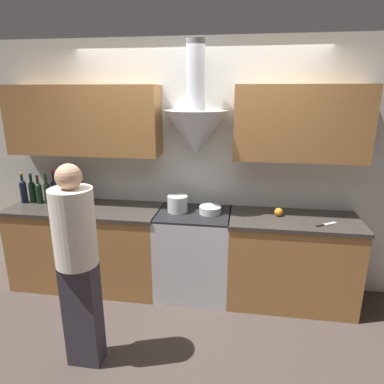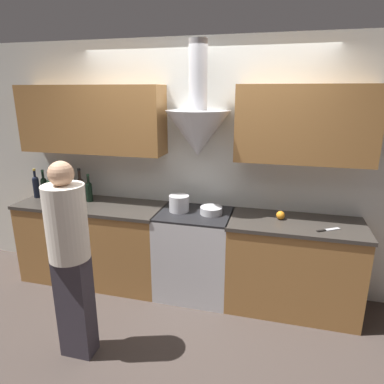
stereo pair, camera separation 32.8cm
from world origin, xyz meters
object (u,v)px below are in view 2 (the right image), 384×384
(wine_bottle_0, at_px, (36,186))
(wine_bottle_7, at_px, (89,190))
(wine_bottle_3, at_px, (57,188))
(orange_fruit, at_px, (281,215))
(stove_range, at_px, (194,253))
(wine_bottle_5, at_px, (72,187))
(wine_bottle_6, at_px, (81,188))
(mixing_bowl, at_px, (211,210))
(wine_bottle_2, at_px, (50,188))
(person_foreground_left, at_px, (70,254))
(stock_pot, at_px, (179,203))
(wine_bottle_1, at_px, (44,186))
(wine_bottle_4, at_px, (65,187))

(wine_bottle_0, height_order, wine_bottle_7, wine_bottle_0)
(wine_bottle_3, relative_size, orange_fruit, 4.01)
(stove_range, distance_m, wine_bottle_5, 1.56)
(wine_bottle_0, bearing_deg, wine_bottle_6, 2.73)
(mixing_bowl, bearing_deg, wine_bottle_6, 177.84)
(wine_bottle_2, bearing_deg, person_foreground_left, -48.82)
(mixing_bowl, xyz_separation_m, orange_fruit, (0.67, 0.02, 0.00))
(wine_bottle_2, xyz_separation_m, wine_bottle_3, (0.09, 0.01, 0.01))
(wine_bottle_5, xyz_separation_m, person_foreground_left, (0.73, -1.17, -0.15))
(wine_bottle_5, xyz_separation_m, wine_bottle_7, (0.21, 0.00, -0.02))
(stock_pot, bearing_deg, wine_bottle_3, 178.12)
(wine_bottle_7, relative_size, stock_pot, 1.52)
(wine_bottle_1, height_order, wine_bottle_4, wine_bottle_4)
(stove_range, height_order, stock_pot, stock_pot)
(stove_range, distance_m, person_foreground_left, 1.38)
(orange_fruit, bearing_deg, stock_pot, -178.69)
(wine_bottle_0, distance_m, person_foreground_left, 1.66)
(wine_bottle_7, bearing_deg, wine_bottle_5, -179.91)
(wine_bottle_5, bearing_deg, person_foreground_left, -57.82)
(wine_bottle_1, xyz_separation_m, wine_bottle_2, (0.09, -0.02, -0.01))
(wine_bottle_4, distance_m, mixing_bowl, 1.71)
(stock_pot, bearing_deg, stove_range, -5.95)
(stove_range, xyz_separation_m, wine_bottle_2, (-1.71, 0.06, 0.58))
(stove_range, distance_m, wine_bottle_2, 1.81)
(wine_bottle_4, relative_size, wine_bottle_5, 1.01)
(wine_bottle_0, xyz_separation_m, wine_bottle_3, (0.27, 0.02, -0.01))
(wine_bottle_7, relative_size, mixing_bowl, 1.40)
(wine_bottle_1, xyz_separation_m, wine_bottle_6, (0.47, 0.00, 0.01))
(wine_bottle_7, xyz_separation_m, orange_fruit, (2.06, -0.03, -0.08))
(wine_bottle_1, distance_m, wine_bottle_4, 0.27)
(wine_bottle_2, distance_m, wine_bottle_5, 0.28)
(wine_bottle_1, xyz_separation_m, wine_bottle_5, (0.36, -0.00, 0.01))
(stove_range, distance_m, orange_fruit, 0.97)
(wine_bottle_5, height_order, orange_fruit, wine_bottle_5)
(wine_bottle_3, height_order, orange_fruit, wine_bottle_3)
(wine_bottle_0, relative_size, orange_fruit, 4.14)
(wine_bottle_3, xyz_separation_m, wine_bottle_5, (0.18, 0.00, 0.01))
(wine_bottle_1, distance_m, stock_pot, 1.63)
(wine_bottle_4, bearing_deg, wine_bottle_0, -175.56)
(wine_bottle_1, xyz_separation_m, stock_pot, (1.63, -0.05, -0.05))
(wine_bottle_2, height_order, mixing_bowl, wine_bottle_2)
(wine_bottle_6, distance_m, mixing_bowl, 1.50)
(wine_bottle_1, relative_size, wine_bottle_6, 0.88)
(wine_bottle_1, relative_size, wine_bottle_5, 0.89)
(stove_range, xyz_separation_m, wine_bottle_1, (-1.80, 0.07, 0.58))
(wine_bottle_1, xyz_separation_m, person_foreground_left, (1.10, -1.17, -0.14))
(wine_bottle_5, bearing_deg, orange_fruit, -0.70)
(wine_bottle_0, distance_m, mixing_bowl, 2.06)
(wine_bottle_4, bearing_deg, person_foreground_left, -54.67)
(wine_bottle_0, distance_m, wine_bottle_1, 0.09)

